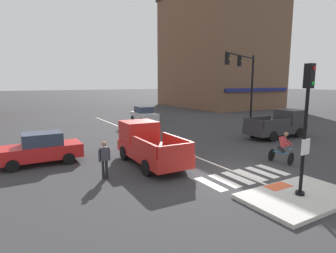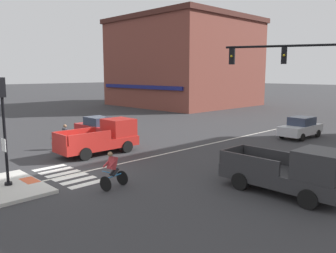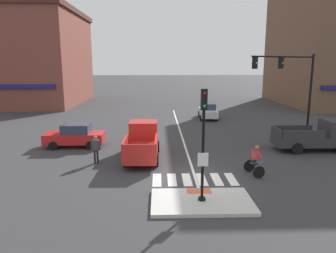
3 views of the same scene
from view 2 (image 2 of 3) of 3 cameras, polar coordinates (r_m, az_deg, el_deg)
The scene contains 19 objects.
ground_plane at distance 18.13m, azimuth -15.24°, elevation -7.53°, with size 300.00×300.00×0.00m, color #333335.
traffic_island at distance 16.88m, azimuth -24.91°, elevation -9.01°, with size 4.27×2.58×0.15m, color beige.
tactile_pad_front at distance 17.17m, azimuth -21.94°, elevation -8.26°, with size 1.10×0.60×0.01m, color #DB5B38.
signal_pole at distance 16.27m, azimuth -25.60°, elevation 0.77°, with size 0.44×0.38×4.69m.
crosswalk_stripe_a at distance 19.59m, azimuth -19.05°, elevation -6.47°, with size 0.44×1.80×0.01m, color silver.
crosswalk_stripe_b at distance 18.93m, azimuth -18.05°, elevation -6.95°, with size 0.44×1.80×0.01m, color silver.
crosswalk_stripe_c at distance 18.26m, azimuth -16.99°, elevation -7.47°, with size 0.44×1.80×0.01m, color silver.
crosswalk_stripe_d at distance 17.61m, azimuth -15.84°, elevation -8.03°, with size 0.44×1.80×0.01m, color silver.
crosswalk_stripe_e at distance 16.97m, azimuth -14.60°, elevation -8.62°, with size 0.44×1.80×0.01m, color silver.
crosswalk_stripe_f at distance 16.34m, azimuth -13.26°, elevation -9.25°, with size 0.44×1.80×0.01m, color silver.
lane_centre_line at distance 24.33m, azimuth 5.93°, elevation -3.10°, with size 0.14×28.00×0.01m, color silver.
traffic_light_mast at distance 17.77m, azimuth 23.11°, elevation 6.87°, with size 5.73×2.90×6.55m.
building_corner_right at distance 55.45m, azimuth 2.66°, elevation 10.55°, with size 19.14×18.38×13.35m.
car_red_cross_left at distance 27.59m, azimuth -11.67°, elevation -0.11°, with size 4.10×1.85×1.64m.
car_silver_eastbound_distant at distance 28.81m, azimuth 21.13°, elevation -0.16°, with size 1.98×4.17×1.64m.
pickup_truck_charcoal_cross_right at distance 15.09m, azimuth 19.89°, elevation -7.20°, with size 5.11×2.09×2.08m.
pickup_truck_red_westbound_near at distance 22.11m, azimuth -10.54°, elevation -1.83°, with size 2.13×5.13×2.08m.
cyclist at distance 15.27m, azimuth -9.14°, elevation -7.01°, with size 0.86×1.20×1.68m.
pedestrian_at_curb_left at distance 23.78m, azimuth -16.65°, elevation -1.30°, with size 0.55×0.26×1.67m.
Camera 2 is at (15.33, -8.28, 5.00)m, focal length 36.77 mm.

